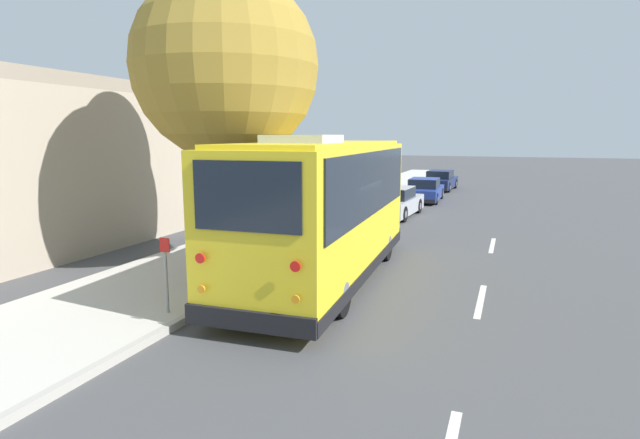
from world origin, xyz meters
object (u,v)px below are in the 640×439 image
Objects in this scene: shuttle_bus at (324,204)px; parked_sedan_blue at (424,191)px; parked_sedan_navy at (440,181)px; sign_post_far at (209,257)px; street_tree at (228,55)px; parked_sedan_silver at (395,203)px; sign_post_near at (166,274)px.

shuttle_bus is 2.03× the size of parked_sedan_blue.
sign_post_far is (-24.69, 1.67, 0.34)m from parked_sedan_navy.
street_tree is (0.14, 2.67, 3.67)m from shuttle_bus.
street_tree is (-10.35, 2.12, 4.99)m from parked_sedan_silver.
parked_sedan_blue is 17.10m from street_tree.
parked_sedan_blue is at bearing -4.71° from sign_post_near.
street_tree reaches higher than shuttle_bus.
shuttle_bus reaches higher than parked_sedan_blue.
sign_post_near is (-14.18, 1.33, 0.31)m from parked_sedan_silver.
parked_sedan_navy is 3.02× the size of sign_post_near.
parked_sedan_silver is 5.83m from parked_sedan_blue.
sign_post_near is at bearing 173.66° from parked_sedan_blue.
sign_post_near is (-26.15, 1.67, 0.32)m from parked_sedan_navy.
street_tree reaches higher than sign_post_far.
parked_sedan_navy is at bearing -1.89° from parked_sedan_blue.
sign_post_near is at bearing 177.48° from parked_sedan_silver.
parked_sedan_blue is 18.62m from sign_post_far.
shuttle_bus reaches higher than sign_post_far.
sign_post_near is at bearing -180.00° from sign_post_far.
shuttle_bus is at bearing -40.24° from sign_post_far.
street_tree is 5.29m from sign_post_far.
street_tree is (-16.17, 2.43, 5.02)m from parked_sedan_blue.
street_tree is (-22.32, 2.46, 5.00)m from parked_sedan_navy.
shuttle_bus is 5.79× the size of sign_post_near.
sign_post_far is at bearing 0.00° from sign_post_near.
parked_sedan_navy is at bearing -6.29° from street_tree.
shuttle_bus is 22.50m from parked_sedan_navy.
parked_sedan_blue is at bearing -0.21° from parked_sedan_silver.
sign_post_far reaches higher than parked_sedan_silver.
parked_sedan_blue is (5.82, -0.31, -0.03)m from parked_sedan_silver.
parked_sedan_silver reaches higher than parked_sedan_blue.
shuttle_bus is 1.92× the size of parked_sedan_navy.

